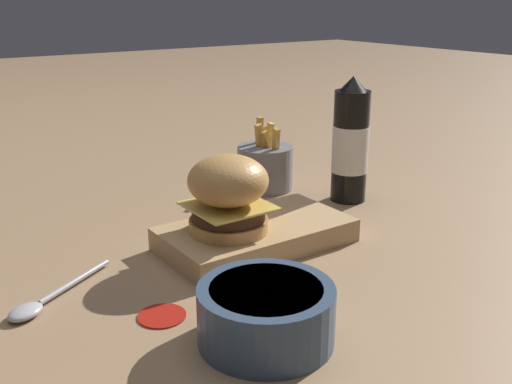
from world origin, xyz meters
name	(u,v)px	position (x,y,z in m)	size (l,w,h in m)	color
ground_plane	(206,235)	(0.00, 0.00, 0.00)	(6.00, 6.00, 0.00)	#9E7A56
serving_board	(256,235)	(-0.04, 0.08, 0.02)	(0.28, 0.15, 0.04)	tan
burger	(228,193)	(0.01, 0.08, 0.09)	(0.12, 0.12, 0.11)	tan
ketchup_bottle	(348,144)	(-0.30, 0.00, 0.10)	(0.07, 0.07, 0.23)	black
fries_basket	(265,166)	(-0.22, -0.14, 0.04)	(0.11, 0.11, 0.13)	slate
side_bowl	(266,313)	(0.10, 0.30, 0.03)	(0.15, 0.15, 0.06)	#384C66
spoon	(39,304)	(0.28, 0.08, 0.01)	(0.16, 0.11, 0.01)	#B2B2B7
ketchup_puddle	(162,315)	(0.17, 0.19, 0.00)	(0.06, 0.06, 0.00)	#B21E14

